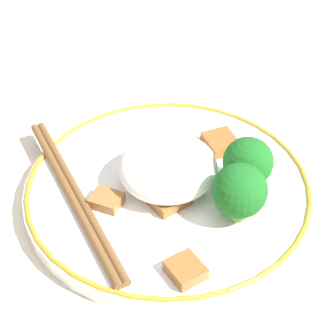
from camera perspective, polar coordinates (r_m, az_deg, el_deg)
ground_plane at (r=0.53m, az=0.00°, el=-2.93°), size 3.00×3.00×0.00m
plate at (r=0.53m, az=0.00°, el=-2.15°), size 0.27×0.27×0.02m
rice_mound at (r=0.51m, az=-0.40°, el=0.25°), size 0.09×0.09×0.04m
broccoli_back_left at (r=0.47m, az=7.28°, el=-2.36°), size 0.05×0.05×0.05m
broccoli_back_center at (r=0.50m, az=8.12°, el=0.50°), size 0.05×0.05×0.06m
meat_near_front at (r=0.50m, az=-6.29°, el=-3.28°), size 0.03×0.04×0.01m
meat_near_left at (r=0.54m, az=-2.01°, el=1.00°), size 0.04×0.04×0.01m
meat_near_right at (r=0.50m, az=0.11°, el=-3.22°), size 0.03×0.03×0.01m
meat_near_back at (r=0.45m, az=1.80°, el=-10.30°), size 0.03×0.03×0.01m
meat_on_rice_edge at (r=0.56m, az=5.40°, el=2.59°), size 0.04×0.04×0.01m
chopsticks at (r=0.51m, az=-9.54°, el=-2.60°), size 0.04×0.23×0.01m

